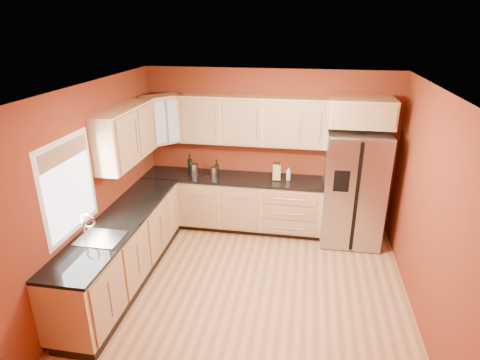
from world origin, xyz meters
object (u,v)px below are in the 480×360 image
object	(u,v)px
refrigerator	(353,188)
wine_bottle_a	(190,164)
knife_block	(277,172)
soap_dispenser	(288,174)
canister_left	(214,172)

from	to	relation	value
refrigerator	wine_bottle_a	world-z (taller)	refrigerator
refrigerator	knife_block	size ratio (longest dim) A/B	7.28
knife_block	soap_dispenser	world-z (taller)	knife_block
refrigerator	canister_left	xyz separation A→B (m)	(-2.18, -0.00, 0.12)
knife_block	soap_dispenser	bearing A→B (deg)	2.13
wine_bottle_a	soap_dispenser	world-z (taller)	wine_bottle_a
canister_left	knife_block	bearing A→B (deg)	4.79
soap_dispenser	knife_block	bearing A→B (deg)	-174.28
wine_bottle_a	knife_block	distance (m)	1.42
canister_left	knife_block	distance (m)	1.00
refrigerator	wine_bottle_a	xyz separation A→B (m)	(-2.60, 0.08, 0.20)
knife_block	canister_left	bearing A→B (deg)	-178.80
canister_left	wine_bottle_a	size ratio (longest dim) A/B	0.51
canister_left	soap_dispenser	world-z (taller)	soap_dispenser
wine_bottle_a	canister_left	bearing A→B (deg)	-11.51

